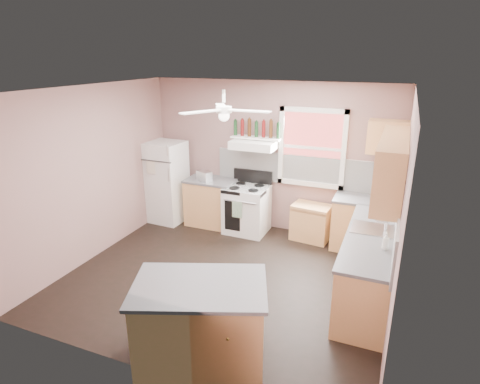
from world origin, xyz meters
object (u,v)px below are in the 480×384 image
at_px(refrigerator, 167,182).
at_px(toaster, 204,176).
at_px(stove, 247,210).
at_px(cart, 311,222).
at_px(island, 201,323).

xyz_separation_m(refrigerator, toaster, (0.81, 0.03, 0.21)).
bearing_deg(stove, cart, 6.46).
relative_size(toaster, island, 0.22).
bearing_deg(refrigerator, toaster, 5.02).
bearing_deg(refrigerator, stove, 5.64).
distance_m(cart, island, 3.37).
bearing_deg(stove, refrigerator, -176.60).
xyz_separation_m(refrigerator, cart, (2.80, 0.19, -0.46)).
distance_m(stove, cart, 1.18).
relative_size(stove, island, 0.66).
bearing_deg(cart, toaster, -168.84).
bearing_deg(island, cart, 61.74).
bearing_deg(toaster, stove, 26.56).
distance_m(refrigerator, stove, 1.68).
xyz_separation_m(toaster, cart, (1.99, 0.16, -0.67)).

